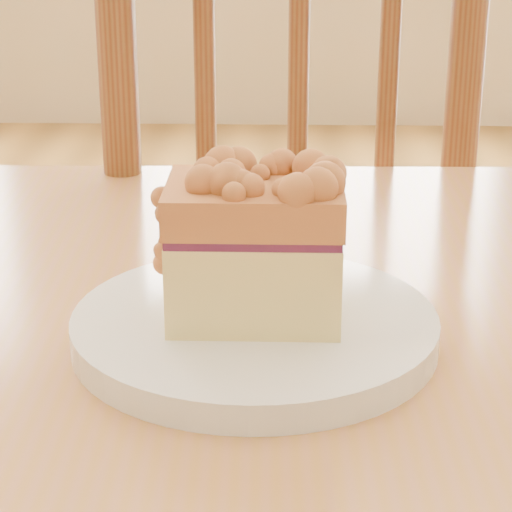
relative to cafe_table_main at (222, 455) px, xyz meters
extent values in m
cube|color=#B37445|center=(0.00, 0.00, 0.08)|extent=(1.22, 0.82, 0.04)
cube|color=brown|center=(0.01, 0.62, -0.16)|extent=(0.56, 0.56, 0.04)
cylinder|color=brown|center=(0.14, 0.85, -0.43)|extent=(0.04, 0.04, 0.47)
cylinder|color=brown|center=(-0.22, 0.76, -0.43)|extent=(0.04, 0.04, 0.47)
cylinder|color=brown|center=(0.24, 0.47, 0.09)|extent=(0.04, 0.04, 0.50)
cylinder|color=brown|center=(-0.12, 0.38, 0.09)|extent=(0.04, 0.04, 0.50)
cylinder|color=brown|center=(0.15, 0.45, 0.08)|extent=(0.02, 0.02, 0.44)
cylinder|color=brown|center=(0.06, 0.42, 0.08)|extent=(0.02, 0.02, 0.44)
cylinder|color=brown|center=(-0.04, 0.40, 0.08)|extent=(0.02, 0.02, 0.44)
cylinder|color=white|center=(0.02, -0.02, 0.11)|extent=(0.24, 0.24, 0.02)
cylinder|color=white|center=(0.02, -0.02, 0.10)|extent=(0.16, 0.16, 0.01)
cube|color=#EFD187|center=(0.02, -0.02, 0.15)|extent=(0.11, 0.08, 0.06)
cube|color=#4B1537|center=(0.02, -0.02, 0.18)|extent=(0.11, 0.08, 0.01)
cube|color=#B76B39|center=(0.02, -0.02, 0.19)|extent=(0.11, 0.08, 0.03)
sphere|color=#B76B39|center=(-0.02, -0.05, 0.21)|extent=(0.02, 0.02, 0.02)
sphere|color=#B76B39|center=(0.06, -0.04, 0.21)|extent=(0.02, 0.02, 0.02)
sphere|color=#B76B39|center=(-0.02, -0.03, 0.21)|extent=(0.02, 0.02, 0.02)
sphere|color=#B76B39|center=(-0.02, -0.03, 0.21)|extent=(0.02, 0.02, 0.02)
sphere|color=#B76B39|center=(0.01, -0.03, 0.21)|extent=(0.03, 0.03, 0.03)
sphere|color=#B76B39|center=(0.04, 0.01, 0.21)|extent=(0.02, 0.02, 0.02)
sphere|color=#B76B39|center=(0.05, -0.05, 0.21)|extent=(0.02, 0.02, 0.02)
sphere|color=#B76B39|center=(0.02, -0.05, 0.21)|extent=(0.03, 0.03, 0.03)
sphere|color=#B76B39|center=(0.00, -0.03, 0.21)|extent=(0.01, 0.01, 0.01)
sphere|color=#B76B39|center=(0.01, -0.01, 0.21)|extent=(0.02, 0.02, 0.02)
sphere|color=#B76B39|center=(0.06, -0.04, 0.21)|extent=(0.02, 0.02, 0.02)
sphere|color=#B76B39|center=(0.05, -0.02, 0.21)|extent=(0.02, 0.02, 0.02)
sphere|color=#B76B39|center=(0.06, 0.00, 0.21)|extent=(0.02, 0.02, 0.02)
sphere|color=#B76B39|center=(0.01, 0.00, 0.21)|extent=(0.02, 0.02, 0.02)
sphere|color=#B76B39|center=(0.00, -0.02, 0.21)|extent=(0.02, 0.02, 0.02)
sphere|color=#B76B39|center=(0.03, -0.04, 0.21)|extent=(0.02, 0.02, 0.02)
sphere|color=#B76B39|center=(0.02, 0.00, 0.21)|extent=(0.01, 0.01, 0.01)
sphere|color=#B76B39|center=(0.03, 0.00, 0.21)|extent=(0.02, 0.02, 0.02)
sphere|color=#B76B39|center=(0.03, -0.04, 0.21)|extent=(0.03, 0.03, 0.03)
sphere|color=#B76B39|center=(0.02, 0.00, 0.21)|extent=(0.03, 0.03, 0.03)
sphere|color=#B76B39|center=(0.01, -0.03, 0.21)|extent=(0.02, 0.02, 0.02)
sphere|color=#B76B39|center=(0.07, -0.03, 0.21)|extent=(0.02, 0.02, 0.02)
sphere|color=#B76B39|center=(-0.03, -0.03, 0.16)|extent=(0.02, 0.02, 0.02)
sphere|color=#B76B39|center=(-0.03, -0.02, 0.19)|extent=(0.02, 0.02, 0.02)
sphere|color=#B76B39|center=(-0.03, 0.00, 0.19)|extent=(0.01, 0.01, 0.01)
sphere|color=#B76B39|center=(-0.03, -0.02, 0.17)|extent=(0.02, 0.02, 0.02)
sphere|color=#B76B39|center=(-0.03, -0.04, 0.16)|extent=(0.01, 0.01, 0.01)
sphere|color=#B76B39|center=(-0.03, -0.02, 0.19)|extent=(0.01, 0.01, 0.01)
camera|label=1|loc=(0.04, -0.61, 0.38)|focal=70.00mm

